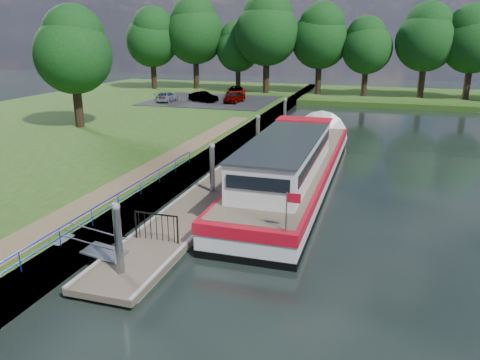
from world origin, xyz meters
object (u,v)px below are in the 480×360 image
(barge, at_px, (296,165))
(car_d, at_px, (236,92))
(pontoon, at_px, (238,172))
(car_b, at_px, (203,97))
(car_a, at_px, (235,97))
(car_c, at_px, (167,97))

(barge, distance_m, car_d, 31.35)
(pontoon, bearing_deg, barge, -9.28)
(barge, xyz_separation_m, car_b, (-15.01, 24.04, 0.31))
(car_a, height_order, car_d, car_d)
(pontoon, distance_m, car_b, 26.11)
(car_b, bearing_deg, barge, -131.72)
(car_a, distance_m, car_d, 4.27)
(car_b, height_order, car_c, car_b)
(pontoon, height_order, barge, barge)
(car_b, bearing_deg, car_c, 117.97)
(barge, xyz_separation_m, car_c, (-19.14, 23.19, 0.29))
(car_b, xyz_separation_m, car_d, (2.36, 4.64, 0.08))
(barge, relative_size, car_b, 6.15)
(pontoon, relative_size, car_a, 8.60)
(car_b, relative_size, car_c, 0.91)
(car_b, bearing_deg, car_d, -10.66)
(car_a, bearing_deg, car_c, -162.77)
(pontoon, relative_size, car_b, 8.72)
(car_c, distance_m, car_d, 8.50)
(pontoon, distance_m, barge, 3.75)
(barge, relative_size, car_a, 6.06)
(barge, xyz_separation_m, car_a, (-11.49, 24.57, 0.34))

